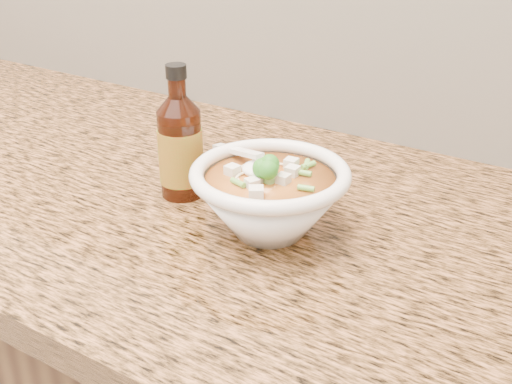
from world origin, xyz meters
The scene contains 3 objects.
counter_slab centered at (0.00, 1.68, 0.88)m, with size 4.00×0.68×0.04m, color #A6673C.
soup_bowl centered at (0.34, 1.62, 0.95)m, with size 0.21×0.19×0.11m.
hot_sauce_bottle centered at (0.19, 1.65, 0.97)m, with size 0.07×0.07×0.18m.
Camera 1 is at (0.70, 1.03, 1.31)m, focal length 45.00 mm.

